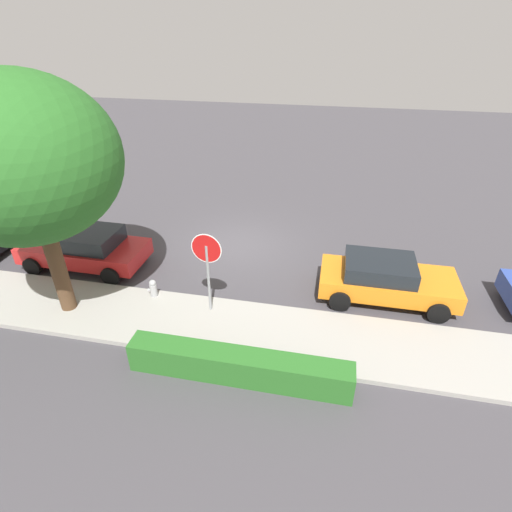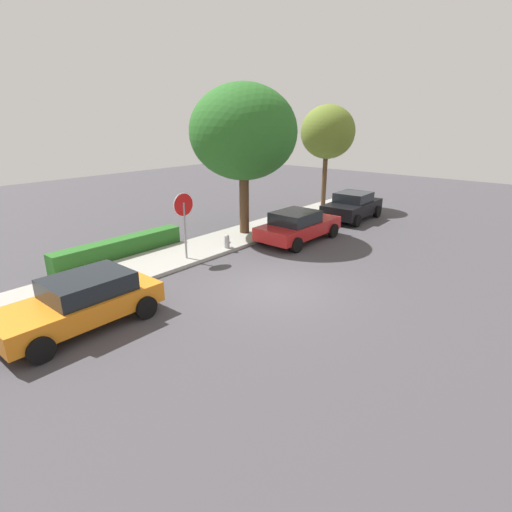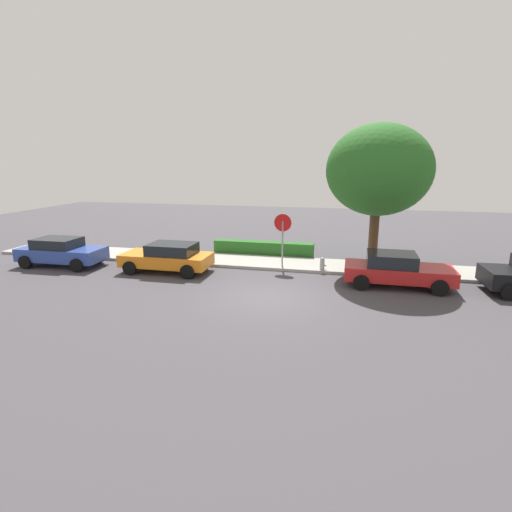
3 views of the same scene
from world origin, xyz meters
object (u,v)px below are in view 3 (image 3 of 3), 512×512
object	(u,v)px
parked_car_blue	(61,251)
fire_hydrant	(322,265)
parked_car_orange	(168,257)
street_tree_mid_block	(379,170)
stop_sign	(283,230)
parked_car_red	(396,269)

from	to	relation	value
parked_car_blue	fire_hydrant	distance (m)	12.78
parked_car_orange	street_tree_mid_block	bearing A→B (deg)	15.72
stop_sign	fire_hydrant	size ratio (longest dim) A/B	3.74
parked_car_red	stop_sign	bearing A→B (deg)	161.30
street_tree_mid_block	parked_car_red	bearing A→B (deg)	-72.21
stop_sign	parked_car_orange	size ratio (longest dim) A/B	0.65
street_tree_mid_block	parked_car_orange	bearing A→B (deg)	-164.28
parked_car_orange	street_tree_mid_block	xyz separation A→B (m)	(9.35, 2.63, 3.95)
parked_car_blue	parked_car_red	bearing A→B (deg)	1.08
street_tree_mid_block	fire_hydrant	xyz separation A→B (m)	(-2.31, -1.10, -4.30)
street_tree_mid_block	stop_sign	bearing A→B (deg)	-169.30
parked_car_blue	street_tree_mid_block	size ratio (longest dim) A/B	0.61
parked_car_red	street_tree_mid_block	bearing A→B (deg)	107.79
parked_car_orange	street_tree_mid_block	distance (m)	10.48
parked_car_red	fire_hydrant	xyz separation A→B (m)	(-3.12, 1.42, -0.35)
parked_car_orange	street_tree_mid_block	world-z (taller)	street_tree_mid_block
stop_sign	fire_hydrant	world-z (taller)	stop_sign
parked_car_blue	fire_hydrant	size ratio (longest dim) A/B	5.81
parked_car_orange	parked_car_red	bearing A→B (deg)	0.65
stop_sign	parked_car_blue	bearing A→B (deg)	-169.39
parked_car_red	fire_hydrant	size ratio (longest dim) A/B	6.06
parked_car_blue	fire_hydrant	world-z (taller)	parked_car_blue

